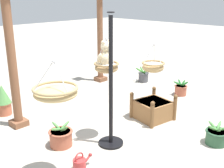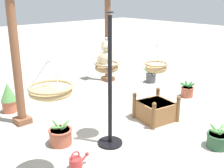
{
  "view_description": "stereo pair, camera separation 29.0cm",
  "coord_description": "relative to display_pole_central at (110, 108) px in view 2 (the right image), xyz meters",
  "views": [
    {
      "loc": [
        -3.34,
        -3.12,
        2.54
      ],
      "look_at": [
        -0.02,
        0.07,
        1.05
      ],
      "focal_mm": 44.61,
      "sensor_mm": 36.0,
      "label": 1
    },
    {
      "loc": [
        -3.13,
        -3.33,
        2.54
      ],
      "look_at": [
        -0.02,
        0.07,
        1.05
      ],
      "focal_mm": 44.61,
      "sensor_mm": 36.0,
      "label": 2
    }
  ],
  "objects": [
    {
      "name": "hanging_basket_with_teddy",
      "position": [
        0.15,
        0.25,
        0.64
      ],
      "size": [
        0.43,
        0.43,
        0.61
      ],
      "color": "#A37F51"
    },
    {
      "name": "ground_plane",
      "position": [
        0.19,
        0.07,
        -0.69
      ],
      "size": [
        40.0,
        40.0,
        0.0
      ],
      "primitive_type": "plane",
      "color": "#A8A093"
    },
    {
      "name": "hanging_basket_right_low",
      "position": [
        1.35,
        0.12,
        0.45
      ],
      "size": [
        0.46,
        0.46,
        0.59
      ],
      "color": "tan"
    },
    {
      "name": "teddy_bear",
      "position": [
        0.15,
        0.27,
        0.84
      ],
      "size": [
        0.32,
        0.28,
        0.47
      ],
      "color": "beige"
    },
    {
      "name": "display_pole_central",
      "position": [
        0.0,
        0.0,
        0.0
      ],
      "size": [
        0.44,
        0.44,
        2.29
      ],
      "color": "black",
      "rests_on": "ground"
    },
    {
      "name": "wooden_planter_box",
      "position": [
        1.38,
        0.1,
        -0.47
      ],
      "size": [
        0.84,
        0.84,
        0.57
      ],
      "color": "olive",
      "rests_on": "ground"
    },
    {
      "name": "potted_plant_fern_front",
      "position": [
        -0.72,
        2.59,
        -0.34
      ],
      "size": [
        0.36,
        0.36,
        0.69
      ],
      "color": "#BC6042",
      "rests_on": "ground"
    },
    {
      "name": "potted_plant_broad_leaf",
      "position": [
        3.35,
        1.87,
        -0.51
      ],
      "size": [
        0.5,
        0.47,
        0.45
      ],
      "color": "#4C4C51",
      "rests_on": "ground"
    },
    {
      "name": "greenhouse_pillar_right",
      "position": [
        -0.77,
        1.85,
        0.65
      ],
      "size": [
        0.32,
        0.32,
        2.78
      ],
      "color": "brown",
      "rests_on": "ground"
    },
    {
      "name": "potted_plant_flowering_red",
      "position": [
        1.29,
        -1.34,
        -0.54
      ],
      "size": [
        0.41,
        0.41,
        0.4
      ],
      "color": "#2D5638",
      "rests_on": "ground"
    },
    {
      "name": "potted_plant_bushy_green",
      "position": [
        -0.65,
        0.59,
        -0.52
      ],
      "size": [
        0.44,
        0.43,
        0.43
      ],
      "color": "#AD563D",
      "rests_on": "ground"
    },
    {
      "name": "greenhouse_pillar_left",
      "position": [
        2.52,
        2.88,
        0.56
      ],
      "size": [
        0.32,
        0.32,
        2.61
      ],
      "color": "brown",
      "rests_on": "ground"
    },
    {
      "name": "watering_can",
      "position": [
        -0.88,
        -0.2,
        -0.59
      ],
      "size": [
        0.35,
        0.2,
        0.3
      ],
      "color": "#B23333",
      "rests_on": "ground"
    },
    {
      "name": "potted_plant_trailing_ivy",
      "position": [
        3.09,
        0.43,
        -0.53
      ],
      "size": [
        0.4,
        0.37,
        0.4
      ],
      "color": "#AD563D",
      "rests_on": "ground"
    },
    {
      "name": "hanging_basket_left_high",
      "position": [
        -1.19,
        -0.14,
        0.62
      ],
      "size": [
        0.6,
        0.6,
        0.52
      ],
      "color": "tan"
    }
  ]
}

